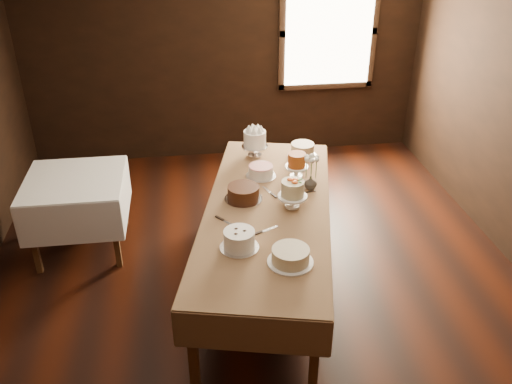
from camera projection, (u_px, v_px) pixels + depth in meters
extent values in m
cube|color=black|center=(259.00, 295.00, 4.88)|extent=(5.00, 6.00, 0.01)
cube|color=black|center=(225.00, 51.00, 6.77)|extent=(5.00, 0.02, 2.80)
cube|color=#FFEABF|center=(329.00, 33.00, 6.78)|extent=(1.10, 0.05, 1.30)
cube|color=#472A15|center=(193.00, 351.00, 3.79)|extent=(0.08, 0.08, 0.75)
cube|color=#472A15|center=(237.00, 183.00, 5.93)|extent=(0.08, 0.08, 0.75)
cube|color=#472A15|center=(314.00, 359.00, 3.72)|extent=(0.08, 0.08, 0.75)
cube|color=#472A15|center=(315.00, 186.00, 5.86)|extent=(0.08, 0.08, 0.75)
cube|color=#472A15|center=(267.00, 211.00, 4.62)|extent=(1.55, 2.75, 0.04)
cube|color=#8D6847|center=(267.00, 208.00, 4.61)|extent=(1.62, 2.82, 0.01)
cube|color=#472A15|center=(33.00, 240.00, 4.99)|extent=(0.05, 0.05, 0.73)
cube|color=#472A15|center=(49.00, 200.00, 5.63)|extent=(0.05, 0.05, 0.73)
cube|color=#472A15|center=(115.00, 234.00, 5.08)|extent=(0.05, 0.05, 0.73)
cube|color=#472A15|center=(122.00, 195.00, 5.72)|extent=(0.05, 0.05, 0.73)
cube|color=#472A15|center=(74.00, 182.00, 5.16)|extent=(0.85, 0.85, 0.04)
cube|color=white|center=(73.00, 179.00, 5.15)|extent=(0.93, 0.93, 0.01)
cylinder|color=silver|center=(255.00, 150.00, 5.45)|extent=(0.27, 0.27, 0.13)
cylinder|color=white|center=(255.00, 138.00, 5.38)|extent=(0.23, 0.23, 0.15)
cylinder|color=white|center=(302.00, 156.00, 5.48)|extent=(0.29, 0.29, 0.01)
cylinder|color=tan|center=(303.00, 150.00, 5.44)|extent=(0.27, 0.27, 0.13)
cylinder|color=silver|center=(261.00, 176.00, 5.09)|extent=(0.28, 0.28, 0.01)
cylinder|color=white|center=(261.00, 171.00, 5.06)|extent=(0.23, 0.23, 0.09)
cylinder|color=white|center=(296.00, 171.00, 5.06)|extent=(0.22, 0.22, 0.12)
cylinder|color=#A64B17|center=(297.00, 159.00, 5.00)|extent=(0.21, 0.21, 0.13)
cylinder|color=silver|center=(244.00, 199.00, 4.72)|extent=(0.33, 0.33, 0.01)
cylinder|color=#3D1C0C|center=(243.00, 192.00, 4.69)|extent=(0.39, 0.39, 0.12)
cylinder|color=white|center=(292.00, 201.00, 4.59)|extent=(0.25, 0.25, 0.12)
cylinder|color=beige|center=(293.00, 187.00, 4.53)|extent=(0.27, 0.27, 0.13)
cylinder|color=silver|center=(239.00, 248.00, 4.09)|extent=(0.30, 0.30, 0.01)
cylinder|color=white|center=(239.00, 239.00, 4.05)|extent=(0.31, 0.31, 0.14)
cylinder|color=white|center=(290.00, 262.00, 3.94)|extent=(0.34, 0.34, 0.01)
cylinder|color=beige|center=(291.00, 255.00, 3.91)|extent=(0.30, 0.30, 0.11)
cube|color=silver|center=(270.00, 229.00, 4.32)|extent=(0.23, 0.13, 0.01)
cube|color=silver|center=(267.00, 190.00, 4.87)|extent=(0.11, 0.23, 0.01)
cube|color=silver|center=(308.00, 192.00, 4.83)|extent=(0.24, 0.07, 0.01)
cube|color=silver|center=(230.00, 224.00, 4.38)|extent=(0.17, 0.20, 0.01)
imported|color=#2D2823|center=(310.00, 183.00, 4.87)|extent=(0.14, 0.14, 0.12)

